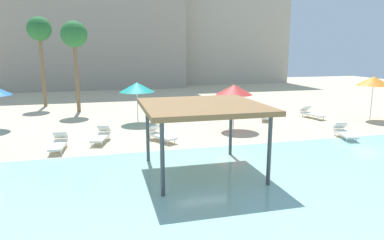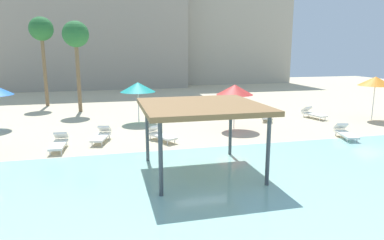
# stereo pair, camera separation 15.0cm
# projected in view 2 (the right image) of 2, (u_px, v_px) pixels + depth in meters

# --- Properties ---
(ground_plane) EXTENTS (80.00, 80.00, 0.00)m
(ground_plane) POSITION_uv_depth(u_px,v_px,m) (208.00, 158.00, 14.67)
(ground_plane) COLOR beige
(lagoon_water) EXTENTS (44.00, 13.50, 0.04)m
(lagoon_water) POSITION_uv_depth(u_px,v_px,m) (261.00, 213.00, 9.67)
(lagoon_water) COLOR #99D1C6
(lagoon_water) RESTS_ON ground
(shade_pavilion) EXTENTS (4.33, 4.33, 2.64)m
(shade_pavilion) POSITION_uv_depth(u_px,v_px,m) (202.00, 108.00, 12.47)
(shade_pavilion) COLOR #42474C
(shade_pavilion) RESTS_ON ground
(beach_umbrella_orange_0) EXTENTS (2.17, 2.17, 2.88)m
(beach_umbrella_orange_0) POSITION_uv_depth(u_px,v_px,m) (376.00, 81.00, 22.37)
(beach_umbrella_orange_0) COLOR silver
(beach_umbrella_orange_0) RESTS_ON ground
(beach_umbrella_teal_2) EXTENTS (2.23, 2.23, 2.58)m
(beach_umbrella_teal_2) POSITION_uv_depth(u_px,v_px,m) (138.00, 87.00, 21.63)
(beach_umbrella_teal_2) COLOR silver
(beach_umbrella_teal_2) RESTS_ON ground
(beach_umbrella_red_6) EXTENTS (2.13, 2.13, 2.63)m
(beach_umbrella_red_6) POSITION_uv_depth(u_px,v_px,m) (235.00, 90.00, 19.69)
(beach_umbrella_red_6) COLOR silver
(beach_umbrella_red_6) RESTS_ON ground
(lounge_chair_0) EXTENTS (1.43, 1.95, 0.74)m
(lounge_chair_0) POSITION_uv_depth(u_px,v_px,m) (160.00, 134.00, 17.50)
(lounge_chair_0) COLOR white
(lounge_chair_0) RESTS_ON ground
(lounge_chair_1) EXTENTS (1.34, 1.97, 0.74)m
(lounge_chair_1) POSITION_uv_depth(u_px,v_px,m) (267.00, 115.00, 22.77)
(lounge_chair_1) COLOR white
(lounge_chair_1) RESTS_ON ground
(lounge_chair_2) EXTENTS (1.06, 1.99, 0.74)m
(lounge_chair_2) POSITION_uv_depth(u_px,v_px,m) (345.00, 132.00, 17.91)
(lounge_chair_2) COLOR white
(lounge_chair_2) RESTS_ON ground
(lounge_chair_3) EXTENTS (1.06, 1.99, 0.74)m
(lounge_chair_3) POSITION_uv_depth(u_px,v_px,m) (102.00, 135.00, 17.33)
(lounge_chair_3) COLOR white
(lounge_chair_3) RESTS_ON ground
(lounge_chair_4) EXTENTS (0.99, 1.98, 0.74)m
(lounge_chair_4) POSITION_uv_depth(u_px,v_px,m) (313.00, 113.00, 23.35)
(lounge_chair_4) COLOR white
(lounge_chair_4) RESTS_ON ground
(lounge_chair_5) EXTENTS (0.71, 1.93, 0.74)m
(lounge_chair_5) POSITION_uv_depth(u_px,v_px,m) (59.00, 143.00, 15.94)
(lounge_chair_5) COLOR white
(lounge_chair_5) RESTS_ON ground
(palm_tree_0) EXTENTS (1.90, 1.90, 6.67)m
(palm_tree_0) POSITION_uv_depth(u_px,v_px,m) (76.00, 37.00, 24.80)
(palm_tree_0) COLOR brown
(palm_tree_0) RESTS_ON ground
(palm_tree_1) EXTENTS (1.90, 1.90, 7.21)m
(palm_tree_1) POSITION_uv_depth(u_px,v_px,m) (41.00, 31.00, 27.34)
(palm_tree_1) COLOR brown
(palm_tree_1) RESTS_ON ground
(hotel_block_0) EXTENTS (23.26, 9.34, 17.21)m
(hotel_block_0) POSITION_uv_depth(u_px,v_px,m) (88.00, 17.00, 42.28)
(hotel_block_0) COLOR #9E9384
(hotel_block_0) RESTS_ON ground
(hotel_block_1) EXTENTS (17.40, 10.25, 16.16)m
(hotel_block_1) POSITION_uv_depth(u_px,v_px,m) (221.00, 26.00, 50.13)
(hotel_block_1) COLOR #B2A893
(hotel_block_1) RESTS_ON ground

